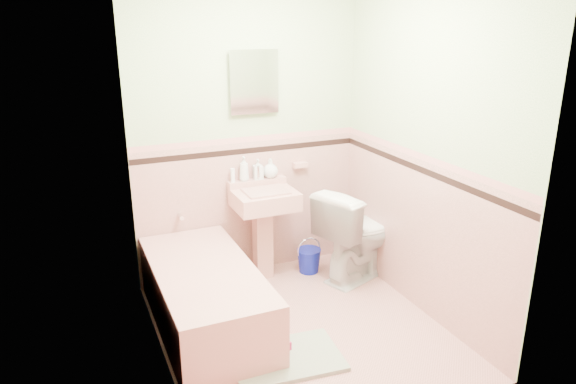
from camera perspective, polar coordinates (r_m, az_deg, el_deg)
name	(u,v)px	position (r m, az deg, el deg)	size (l,w,h in m)	color
floor	(301,329)	(4.12, 1.43, -14.37)	(2.20, 2.20, 0.00)	tan
wall_back	(248,135)	(4.59, -4.27, 6.02)	(2.50, 2.50, 0.00)	beige
wall_front	(397,223)	(2.70, 11.56, -3.20)	(2.50, 2.50, 0.00)	beige
wall_left	(152,185)	(3.32, -14.26, 0.70)	(2.50, 2.50, 0.00)	beige
wall_right	(425,153)	(4.11, 14.35, 4.05)	(2.50, 2.50, 0.00)	beige
wainscot_back	(250,208)	(4.76, -4.03, -1.67)	(2.00, 2.00, 0.00)	#D2978D
wainscot_front	(388,335)	(3.00, 10.62, -14.76)	(2.00, 2.00, 0.00)	#D2978D
wainscot_left	(162,282)	(3.56, -13.25, -9.29)	(2.20, 2.20, 0.00)	#D2978D
wainscot_right	(417,234)	(4.31, 13.55, -4.37)	(2.20, 2.20, 0.00)	#D2978D
accent_back	(249,151)	(4.60, -4.15, 4.40)	(2.00, 2.00, 0.00)	black
accent_front	(394,245)	(2.76, 11.17, -5.59)	(2.00, 2.00, 0.00)	black
accent_left	(157,205)	(3.36, -13.78, -1.38)	(2.20, 2.20, 0.00)	black
accent_right	(422,170)	(4.13, 14.01, 2.29)	(2.20, 2.20, 0.00)	black
cap_back	(249,139)	(4.58, -4.18, 5.61)	(2.00, 2.00, 0.00)	tan
cap_front	(395,227)	(2.72, 11.30, -3.67)	(2.00, 2.00, 0.00)	tan
cap_left	(155,190)	(3.33, -13.91, 0.24)	(2.20, 2.20, 0.00)	tan
cap_right	(423,157)	(4.11, 14.12, 3.63)	(2.20, 2.20, 0.00)	tan
bathtub	(206,299)	(4.09, -8.74, -11.17)	(0.70, 1.50, 0.45)	tan
tub_faucet	(180,216)	(4.56, -11.36, -2.52)	(0.04, 0.04, 0.12)	silver
sink	(265,236)	(4.65, -2.45, -4.70)	(0.52, 0.48, 0.82)	tan
sink_faucet	(258,172)	(4.59, -3.17, 2.18)	(0.02, 0.02, 0.10)	silver
medicine_cabinet	(254,82)	(4.51, -3.66, 11.61)	(0.37, 0.04, 0.46)	white
soap_dish	(300,165)	(4.80, 1.28, 2.92)	(0.13, 0.07, 0.04)	tan
soap_bottle_left	(244,169)	(4.58, -4.71, 2.48)	(0.08, 0.08, 0.21)	#B2B2B2
soap_bottle_mid	(258,169)	(4.63, -3.21, 2.45)	(0.08, 0.08, 0.18)	#B2B2B2
soap_bottle_right	(270,168)	(4.67, -1.89, 2.55)	(0.13, 0.13, 0.17)	#B2B2B2
tube	(233,175)	(4.56, -5.90, 1.78)	(0.04, 0.04, 0.12)	white
toilet	(360,233)	(4.74, 7.64, -4.30)	(0.46, 0.81, 0.83)	white
bucket	(309,260)	(4.90, 2.23, -7.28)	(0.22, 0.22, 0.22)	#0C1691
bath_mat	(286,358)	(3.79, -0.19, -17.28)	(0.73, 0.49, 0.03)	gray
shoe	(280,348)	(3.81, -0.81, -16.27)	(0.15, 0.07, 0.06)	#BF1E59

